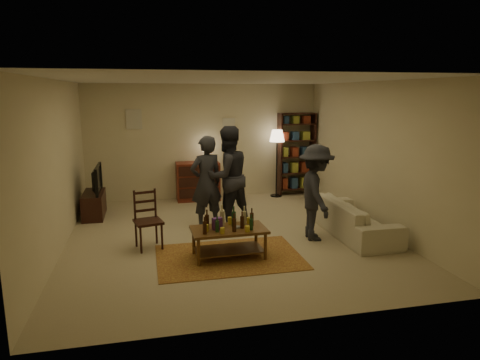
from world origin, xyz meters
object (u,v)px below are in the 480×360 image
object	(u,v)px
dining_chair	(147,217)
floor_lamp	(277,140)
coffee_table	(229,232)
sofa	(354,218)
tv_stand	(94,198)
dresser	(198,180)
person_right	(227,177)
person_by_sofa	(316,193)
bookshelf	(296,153)
person_left	(206,183)

from	to	relation	value
dining_chair	floor_lamp	xyz separation A→B (m)	(3.11, 2.91, 0.87)
coffee_table	sofa	size ratio (longest dim) A/B	0.55
tv_stand	dresser	xyz separation A→B (m)	(2.25, 0.91, 0.09)
dresser	floor_lamp	distance (m)	2.10
person_right	person_by_sofa	bearing A→B (deg)	118.75
bookshelf	person_by_sofa	bearing A→B (deg)	-104.18
coffee_table	bookshelf	size ratio (longest dim) A/B	0.57
sofa	person_by_sofa	world-z (taller)	person_by_sofa
sofa	tv_stand	bearing A→B (deg)	64.66
bookshelf	coffee_table	bearing A→B (deg)	-122.91
person_right	person_left	bearing A→B (deg)	-9.57
coffee_table	tv_stand	size ratio (longest dim) A/B	1.09
floor_lamp	person_left	bearing A→B (deg)	-133.73
coffee_table	dresser	size ratio (longest dim) A/B	0.85
dining_chair	floor_lamp	world-z (taller)	floor_lamp
coffee_table	dresser	world-z (taller)	dresser
bookshelf	person_right	size ratio (longest dim) A/B	1.06
person_by_sofa	tv_stand	bearing A→B (deg)	66.63
person_by_sofa	floor_lamp	bearing A→B (deg)	1.79
floor_lamp	person_right	bearing A→B (deg)	-128.48
person_by_sofa	bookshelf	bearing A→B (deg)	-7.17
coffee_table	person_left	size ratio (longest dim) A/B	0.66
person_left	person_right	bearing A→B (deg)	173.95
floor_lamp	person_right	xyz separation A→B (m)	(-1.61, -2.02, -0.43)
person_right	person_by_sofa	world-z (taller)	person_right
dresser	floor_lamp	world-z (taller)	floor_lamp
person_left	coffee_table	bearing A→B (deg)	76.32
dresser	person_right	size ratio (longest dim) A/B	0.72
coffee_table	floor_lamp	xyz separation A→B (m)	(1.90, 3.64, 0.97)
dresser	sofa	xyz separation A→B (m)	(2.39, -3.11, -0.17)
tv_stand	floor_lamp	size ratio (longest dim) A/B	0.65
tv_stand	person_left	size ratio (longest dim) A/B	0.61
sofa	person_left	world-z (taller)	person_left
floor_lamp	person_by_sofa	xyz separation A→B (m)	(-0.28, -3.12, -0.55)
coffee_table	sofa	bearing A→B (deg)	13.78
tv_stand	bookshelf	world-z (taller)	bookshelf
tv_stand	coffee_table	bearing A→B (deg)	-51.05
tv_stand	person_by_sofa	world-z (taller)	person_by_sofa
dining_chair	bookshelf	world-z (taller)	bookshelf
tv_stand	floor_lamp	bearing A→B (deg)	11.56
tv_stand	person_left	xyz separation A→B (m)	(2.13, -1.26, 0.48)
floor_lamp	person_left	distance (m)	2.97
dining_chair	tv_stand	xyz separation A→B (m)	(-1.05, 2.06, -0.12)
dresser	person_left	bearing A→B (deg)	-93.13
dresser	bookshelf	distance (m)	2.50
coffee_table	person_right	distance (m)	1.73
coffee_table	dining_chair	xyz separation A→B (m)	(-1.21, 0.72, 0.10)
coffee_table	tv_stand	bearing A→B (deg)	128.95
floor_lamp	person_right	world-z (taller)	person_right
coffee_table	floor_lamp	distance (m)	4.22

